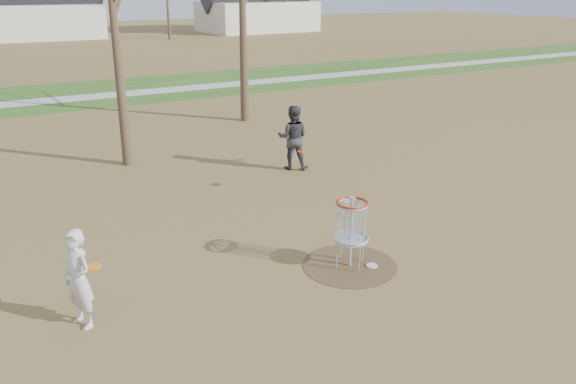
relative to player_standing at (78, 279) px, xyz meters
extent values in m
plane|color=brown|center=(4.77, -0.44, -0.80)|extent=(160.00, 160.00, 0.00)
cube|color=#2D5119|center=(4.77, 20.56, -0.80)|extent=(160.00, 8.00, 0.01)
cube|color=#9E9E99|center=(4.77, 19.56, -0.79)|extent=(160.00, 1.50, 0.01)
cylinder|color=#47331E|center=(4.77, -0.44, -0.80)|extent=(1.80, 1.80, 0.01)
imported|color=silver|center=(0.00, 0.00, 0.00)|extent=(0.58, 0.69, 1.61)
imported|color=#2F2E33|center=(6.83, 5.30, 0.12)|extent=(1.13, 1.08, 1.85)
cylinder|color=silver|center=(5.12, -0.68, -0.78)|extent=(0.22, 0.22, 0.02)
cylinder|color=red|center=(5.93, 3.33, 0.33)|extent=(0.22, 0.22, 0.07)
cylinder|color=orange|center=(0.23, -0.13, 0.21)|extent=(0.22, 0.22, 0.02)
cylinder|color=#9EA3AD|center=(4.77, -0.44, -0.13)|extent=(0.05, 0.05, 1.35)
cylinder|color=#9EA3AD|center=(4.77, -0.44, -0.25)|extent=(0.64, 0.64, 0.04)
torus|color=#9EA3AD|center=(4.77, -0.44, 0.45)|extent=(0.60, 0.60, 0.04)
torus|color=#AE230B|center=(4.77, -0.44, 0.48)|extent=(0.60, 0.60, 0.04)
cone|color=#382B1E|center=(2.77, 8.06, 2.95)|extent=(0.32, 0.32, 7.50)
cone|color=#382B1E|center=(8.27, 11.56, 3.45)|extent=(0.36, 0.36, 8.50)
cone|color=#382B1E|center=(16.77, 46.56, 2.70)|extent=(0.32, 0.32, 7.00)
cube|color=silver|center=(6.77, 53.56, 0.80)|extent=(10.24, 7.34, 3.20)
cube|color=silver|center=(28.77, 51.56, 0.80)|extent=(12.40, 8.62, 3.20)
camera|label=1|loc=(-0.93, -8.14, 4.21)|focal=35.00mm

